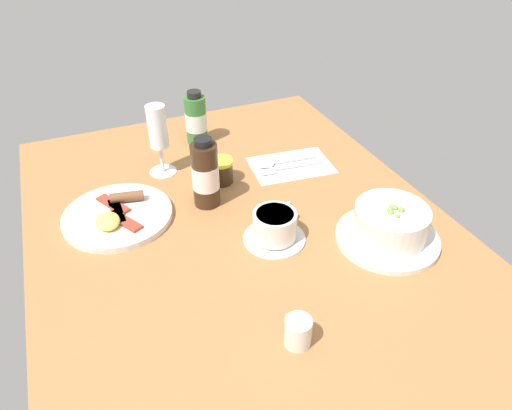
# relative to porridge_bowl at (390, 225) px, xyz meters

# --- Properties ---
(ground_plane) EXTENTS (1.10, 0.84, 0.03)m
(ground_plane) POSITION_rel_porridge_bowl_xyz_m (0.16, 0.25, -0.05)
(ground_plane) COLOR #9E6B3D
(porridge_bowl) EXTENTS (0.20, 0.20, 0.09)m
(porridge_bowl) POSITION_rel_porridge_bowl_xyz_m (0.00, 0.00, 0.00)
(porridge_bowl) COLOR silver
(porridge_bowl) RESTS_ON ground_plane
(cutlery_setting) EXTENTS (0.15, 0.21, 0.01)m
(cutlery_setting) POSITION_rel_porridge_bowl_xyz_m (0.33, 0.05, -0.04)
(cutlery_setting) COLOR silver
(cutlery_setting) RESTS_ON ground_plane
(coffee_cup) EXTENTS (0.12, 0.12, 0.06)m
(coffee_cup) POSITION_rel_porridge_bowl_xyz_m (0.09, 0.20, -0.01)
(coffee_cup) COLOR silver
(coffee_cup) RESTS_ON ground_plane
(creamer_jug) EXTENTS (0.05, 0.04, 0.06)m
(creamer_jug) POSITION_rel_porridge_bowl_xyz_m (-0.15, 0.28, -0.01)
(creamer_jug) COLOR silver
(creamer_jug) RESTS_ON ground_plane
(wine_glass) EXTENTS (0.07, 0.07, 0.17)m
(wine_glass) POSITION_rel_porridge_bowl_xyz_m (0.43, 0.35, 0.07)
(wine_glass) COLOR white
(wine_glass) RESTS_ON ground_plane
(jam_jar) EXTENTS (0.06, 0.06, 0.06)m
(jam_jar) POSITION_rel_porridge_bowl_xyz_m (0.33, 0.23, -0.01)
(jam_jar) COLOR #372716
(jam_jar) RESTS_ON ground_plane
(sauce_bottle_green) EXTENTS (0.06, 0.06, 0.14)m
(sauce_bottle_green) POSITION_rel_porridge_bowl_xyz_m (0.54, 0.22, 0.03)
(sauce_bottle_green) COLOR #337233
(sauce_bottle_green) RESTS_ON ground_plane
(sauce_bottle_brown) EXTENTS (0.06, 0.06, 0.16)m
(sauce_bottle_brown) POSITION_rel_porridge_bowl_xyz_m (0.26, 0.29, 0.04)
(sauce_bottle_brown) COLOR #382314
(sauce_bottle_brown) RESTS_ON ground_plane
(breakfast_plate) EXTENTS (0.23, 0.23, 0.04)m
(breakfast_plate) POSITION_rel_porridge_bowl_xyz_m (0.28, 0.48, -0.03)
(breakfast_plate) COLOR silver
(breakfast_plate) RESTS_ON ground_plane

